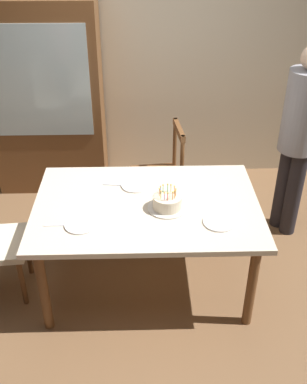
# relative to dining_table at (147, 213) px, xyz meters

# --- Properties ---
(ground) EXTENTS (6.40, 6.40, 0.00)m
(ground) POSITION_rel_dining_table_xyz_m (0.00, 0.00, -0.67)
(ground) COLOR brown
(back_wall) EXTENTS (6.40, 0.10, 2.60)m
(back_wall) POSITION_rel_dining_table_xyz_m (0.00, 1.85, 0.63)
(back_wall) COLOR beige
(back_wall) RESTS_ON ground
(dining_table) EXTENTS (1.63, 1.10, 0.75)m
(dining_table) POSITION_rel_dining_table_xyz_m (0.00, 0.00, 0.00)
(dining_table) COLOR beige
(dining_table) RESTS_ON ground
(birthday_cake) EXTENTS (0.28, 0.28, 0.17)m
(birthday_cake) POSITION_rel_dining_table_xyz_m (0.15, -0.06, 0.13)
(birthday_cake) COLOR silver
(birthday_cake) RESTS_ON dining_table
(plate_near_celebrant) EXTENTS (0.22, 0.22, 0.01)m
(plate_near_celebrant) POSITION_rel_dining_table_xyz_m (-0.45, -0.25, 0.09)
(plate_near_celebrant) COLOR white
(plate_near_celebrant) RESTS_ON dining_table
(plate_far_side) EXTENTS (0.22, 0.22, 0.01)m
(plate_far_side) POSITION_rel_dining_table_xyz_m (-0.08, 0.25, 0.09)
(plate_far_side) COLOR white
(plate_far_side) RESTS_ON dining_table
(plate_near_guest) EXTENTS (0.22, 0.22, 0.01)m
(plate_near_guest) POSITION_rel_dining_table_xyz_m (0.49, -0.25, 0.09)
(plate_near_guest) COLOR white
(plate_near_guest) RESTS_ON dining_table
(fork_near_celebrant) EXTENTS (0.18, 0.02, 0.01)m
(fork_near_celebrant) POSITION_rel_dining_table_xyz_m (-0.61, -0.25, 0.08)
(fork_near_celebrant) COLOR silver
(fork_near_celebrant) RESTS_ON dining_table
(fork_far_side) EXTENTS (0.18, 0.04, 0.01)m
(fork_far_side) POSITION_rel_dining_table_xyz_m (-0.24, 0.26, 0.08)
(fork_far_side) COLOR silver
(fork_far_side) RESTS_ON dining_table
(chair_spindle_back) EXTENTS (0.48, 0.48, 0.95)m
(chair_spindle_back) POSITION_rel_dining_table_xyz_m (0.13, 0.87, -0.21)
(chair_spindle_back) COLOR brown
(chair_spindle_back) RESTS_ON ground
(person_guest) EXTENTS (0.32, 0.32, 1.70)m
(person_guest) POSITION_rel_dining_table_xyz_m (1.28, 0.69, 0.30)
(person_guest) COLOR #262328
(person_guest) RESTS_ON ground
(china_cabinet) EXTENTS (1.10, 0.45, 1.90)m
(china_cabinet) POSITION_rel_dining_table_xyz_m (-0.96, 1.56, 0.28)
(china_cabinet) COLOR brown
(china_cabinet) RESTS_ON ground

